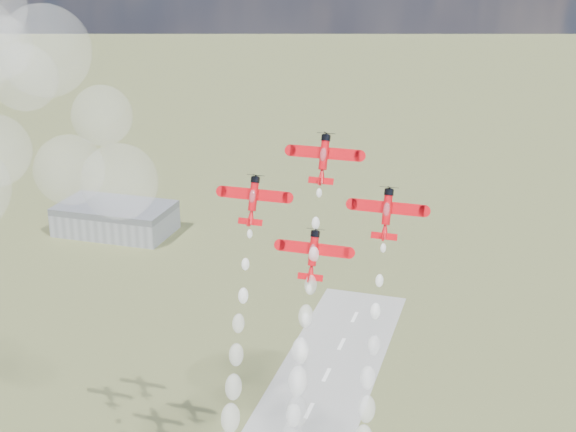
% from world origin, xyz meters
% --- Properties ---
extents(hangar, '(50.00, 28.00, 13.00)m').
position_xyz_m(hangar, '(-120.00, 180.00, 6.50)').
color(hangar, gray).
rests_on(hangar, ground).
extents(plane_lead, '(13.51, 6.28, 9.17)m').
position_xyz_m(plane_lead, '(14.98, 23.13, 88.70)').
color(plane_lead, red).
rests_on(plane_lead, ground).
extents(plane_left, '(13.51, 6.28, 9.17)m').
position_xyz_m(plane_left, '(2.00, 19.65, 80.31)').
color(plane_left, red).
rests_on(plane_left, ground).
extents(plane_right, '(13.51, 6.28, 9.17)m').
position_xyz_m(plane_right, '(27.96, 19.65, 80.31)').
color(plane_right, red).
rests_on(plane_right, ground).
extents(plane_slot, '(13.51, 6.28, 9.17)m').
position_xyz_m(plane_slot, '(14.98, 16.17, 71.91)').
color(plane_slot, red).
rests_on(plane_slot, ground).
extents(drifted_smoke_cloud, '(56.74, 42.76, 53.23)m').
position_xyz_m(drifted_smoke_cloud, '(-54.23, 27.06, 95.71)').
color(drifted_smoke_cloud, white).
rests_on(drifted_smoke_cloud, ground).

